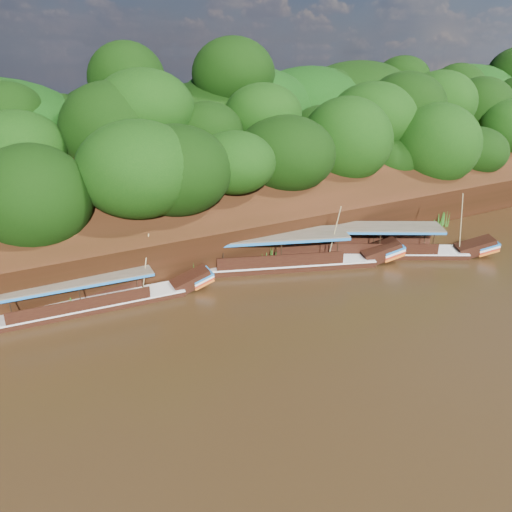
{
  "coord_description": "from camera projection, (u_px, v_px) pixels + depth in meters",
  "views": [
    {
      "loc": [
        -17.14,
        -20.91,
        15.13
      ],
      "look_at": [
        -1.42,
        7.0,
        2.01
      ],
      "focal_mm": 35.0,
      "sensor_mm": 36.0,
      "label": 1
    }
  ],
  "objects": [
    {
      "name": "ground",
      "position": [
        333.0,
        320.0,
        30.38
      ],
      "size": [
        160.0,
        160.0,
        0.0
      ],
      "primitive_type": "plane",
      "color": "black",
      "rests_on": "ground"
    },
    {
      "name": "riverbank",
      "position": [
        189.0,
        201.0,
        47.98
      ],
      "size": [
        120.0,
        30.06,
        19.4
      ],
      "color": "black",
      "rests_on": "ground"
    },
    {
      "name": "boat_0",
      "position": [
        396.0,
        249.0,
        39.92
      ],
      "size": [
        14.03,
        9.23,
        5.83
      ],
      "rotation": [
        0.0,
        0.0,
        -0.52
      ],
      "color": "black",
      "rests_on": "ground"
    },
    {
      "name": "boat_1",
      "position": [
        299.0,
        259.0,
        37.84
      ],
      "size": [
        15.22,
        7.42,
        5.42
      ],
      "rotation": [
        0.0,
        0.0,
        -0.36
      ],
      "color": "black",
      "rests_on": "ground"
    },
    {
      "name": "boat_2",
      "position": [
        103.0,
        299.0,
        31.92
      ],
      "size": [
        14.0,
        2.93,
        4.74
      ],
      "rotation": [
        0.0,
        0.0,
        -0.07
      ],
      "color": "black",
      "rests_on": "ground"
    },
    {
      "name": "reeds",
      "position": [
        218.0,
        263.0,
        36.27
      ],
      "size": [
        49.6,
        2.49,
        2.07
      ],
      "color": "#29731C",
      "rests_on": "ground"
    }
  ]
}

